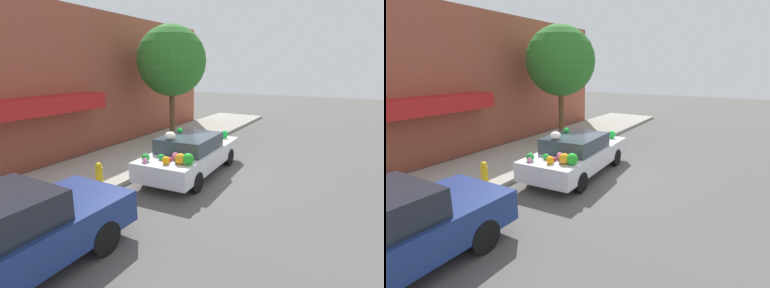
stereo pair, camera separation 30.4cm
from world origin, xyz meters
The scene contains 6 objects.
ground_plane centered at (0.00, 0.00, 0.00)m, with size 60.00×60.00×0.00m, color #565451.
sidewalk_curb centered at (0.00, 2.70, 0.07)m, with size 24.00×3.20×0.14m.
building_facade centered at (-0.13, 4.91, 2.77)m, with size 18.00×1.20×5.62m.
street_tree centered at (3.16, 2.69, 3.65)m, with size 3.03×3.03×5.04m.
fire_hydrant centered at (-2.55, 1.45, 0.48)m, with size 0.20×0.20×0.70m.
art_car centered at (-0.06, -0.10, 0.69)m, with size 4.44×1.96×1.55m.
Camera 2 is at (-8.01, -4.92, 3.40)m, focal length 28.00 mm.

